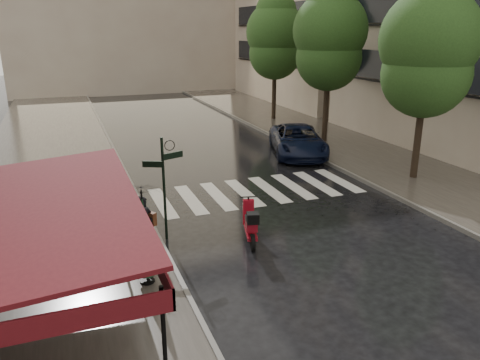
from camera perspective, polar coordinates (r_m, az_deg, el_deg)
ground at (r=11.98m, az=0.00°, el=-12.02°), size 120.00×120.00×0.00m
sidewalk_near at (r=22.49m, az=-22.17°, el=1.39°), size 6.00×60.00×0.12m
sidewalk_far at (r=26.45m, az=11.59°, el=4.73°), size 5.50×60.00×0.12m
curb_near at (r=22.59m, az=-14.46°, el=2.28°), size 0.12×60.00×0.16m
curb_far at (r=25.09m, az=6.15°, el=4.31°), size 0.12×60.00×0.16m
crosswalk at (r=18.06m, az=2.03°, el=-1.33°), size 7.85×3.20×0.01m
awning at (r=9.84m, az=-26.60°, el=-3.77°), size 5.00×7.00×2.78m
signpost at (r=13.58m, az=-9.26°, el=-0.06°), size 1.17×0.29×3.10m
tree_near at (r=19.82m, az=22.03°, el=14.84°), size 3.80×3.80×7.99m
tree_mid at (r=25.38m, az=10.90°, el=16.85°), size 3.80×3.80×8.34m
tree_far at (r=31.66m, az=4.33°, el=17.05°), size 3.80×3.80×8.16m
pedestrian_with_umbrella at (r=12.46m, az=-11.81°, el=-2.24°), size 1.39×1.40×2.47m
scooter at (r=13.66m, az=1.28°, el=-5.46°), size 0.76×1.76×1.18m
parked_car at (r=23.30m, az=7.06°, el=4.82°), size 3.87×5.63×1.43m
parasol_back at (r=11.28m, az=-11.61°, el=-6.52°), size 0.44×0.44×2.35m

